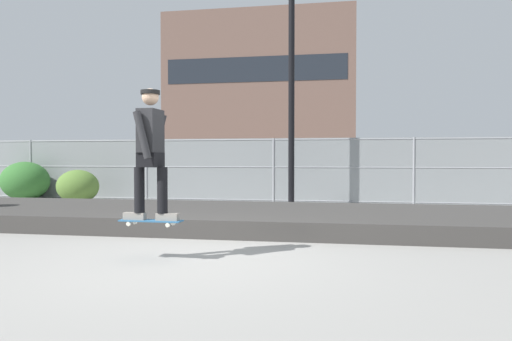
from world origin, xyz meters
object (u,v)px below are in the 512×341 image
object	(u,v)px
skateboard	(151,221)
street_lamp	(292,30)
parked_car_mid	(353,171)
parked_car_near	(193,171)
shrub_left	(25,181)
skater	(151,146)
shrub_center	(78,186)

from	to	relation	value
skateboard	street_lamp	world-z (taller)	street_lamp
skateboard	parked_car_mid	world-z (taller)	parked_car_mid
parked_car_near	shrub_left	xyz separation A→B (m)	(-4.34, -3.09, -0.25)
parked_car_mid	shrub_left	distance (m)	10.38
street_lamp	parked_car_mid	world-z (taller)	street_lamp
parked_car_near	parked_car_mid	size ratio (longest dim) A/B	1.00
parked_car_mid	skater	bearing A→B (deg)	-103.79
parked_car_near	shrub_center	bearing A→B (deg)	-121.60
skateboard	street_lamp	bearing A→B (deg)	81.78
shrub_left	shrub_center	bearing A→B (deg)	-15.45
street_lamp	shrub_left	bearing A→B (deg)	175.95
skater	parked_car_mid	size ratio (longest dim) A/B	0.36
street_lamp	skater	bearing A→B (deg)	-98.22
street_lamp	parked_car_mid	bearing A→B (deg)	66.86
shrub_left	shrub_center	size ratio (longest dim) A/B	1.23
street_lamp	shrub_center	world-z (taller)	street_lamp
skater	parked_car_near	xyz separation A→B (m)	(-2.84, 10.64, -0.59)
shrub_left	street_lamp	bearing A→B (deg)	-4.05
street_lamp	shrub_center	distance (m)	7.37
parked_car_near	parked_car_mid	bearing A→B (deg)	2.07
street_lamp	parked_car_mid	distance (m)	5.65
parked_car_mid	street_lamp	bearing A→B (deg)	-113.14
street_lamp	parked_car_near	world-z (taller)	street_lamp
skateboard	parked_car_near	distance (m)	11.02
parked_car_mid	shrub_left	xyz separation A→B (m)	(-9.85, -3.29, -0.25)
parked_car_near	shrub_left	size ratio (longest dim) A/B	2.99
parked_car_near	parked_car_mid	xyz separation A→B (m)	(5.50, 0.20, 0.00)
skateboard	skater	size ratio (longest dim) A/B	0.49
skater	parked_car_mid	world-z (taller)	skater
parked_car_mid	skateboard	bearing A→B (deg)	-103.79
street_lamp	shrub_center	xyz separation A→B (m)	(-6.11, 0.00, -4.13)
skater	street_lamp	xyz separation A→B (m)	(1.01, 6.97, 3.18)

